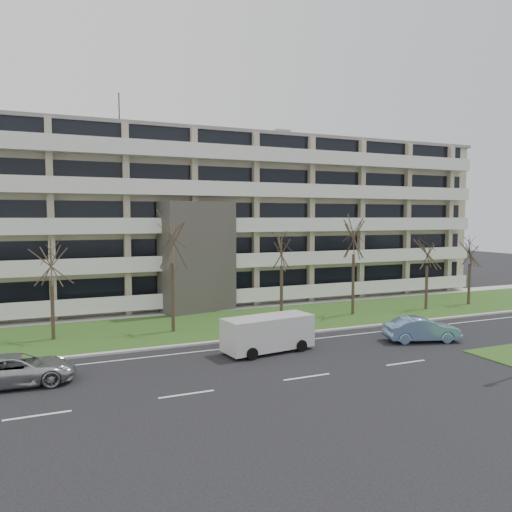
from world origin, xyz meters
name	(u,v)px	position (x,y,z in m)	size (l,w,h in m)	color
ground	(307,377)	(0.00, 0.00, 0.00)	(160.00, 160.00, 0.00)	black
grass_verge	(219,324)	(0.00, 13.00, 0.03)	(90.00, 10.00, 0.06)	#2F511B
curb	(245,339)	(0.00, 8.00, 0.06)	(90.00, 0.35, 0.12)	#B2B2AD
sidewalk	(198,311)	(0.00, 18.50, 0.04)	(90.00, 2.00, 0.08)	#B2B2AD
lane_edge_line	(255,345)	(0.00, 6.50, 0.01)	(90.00, 0.12, 0.01)	white
apartment_building	(176,219)	(-0.01, 25.32, 7.61)	(60.50, 15.10, 18.75)	#B7AA8E
silver_pickup	(17,370)	(-12.87, 4.29, 0.72)	(2.37, 5.15, 1.43)	#AAADB1
blue_sedan	(422,329)	(10.01, 3.32, 0.76)	(1.60, 4.59, 1.51)	#759ACB
white_van	(269,330)	(0.24, 4.93, 1.23)	(5.52, 2.74, 2.05)	silver
tree_2	(51,257)	(-11.16, 12.71, 5.26)	(3.39, 3.39, 6.78)	#382B21
tree_3	(172,236)	(-3.67, 11.91, 6.50)	(4.18, 4.18, 8.35)	#382B21
tree_4	(282,244)	(4.57, 12.13, 5.78)	(3.72, 3.72, 7.44)	#382B21
tree_5	(354,231)	(10.88, 12.15, 6.70)	(4.31, 4.31, 8.62)	#382B21
tree_6	(427,249)	(17.91, 11.71, 5.11)	(3.29, 3.29, 6.58)	#382B21
tree_7	(470,247)	(22.98, 11.99, 5.10)	(3.28, 3.28, 6.56)	#382B21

